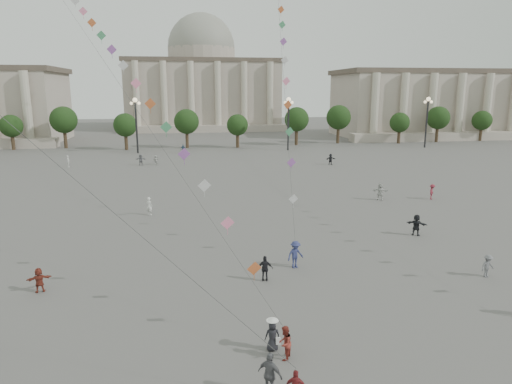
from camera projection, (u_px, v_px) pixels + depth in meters
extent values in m
plane|color=#555350|center=(297.00, 329.00, 23.78)|extent=(360.00, 360.00, 0.00)
cube|color=#A5988A|center=(483.00, 105.00, 124.54)|extent=(80.00, 22.00, 16.00)
cube|color=brown|center=(487.00, 73.00, 122.64)|extent=(81.60, 22.44, 1.20)
cube|color=#A5988A|center=(203.00, 96.00, 146.98)|extent=(46.00, 30.00, 20.00)
cube|color=brown|center=(202.00, 62.00, 144.64)|extent=(46.92, 30.60, 1.20)
cube|color=#A5988A|center=(206.00, 129.00, 132.56)|extent=(48.30, 4.00, 2.00)
cylinder|color=#A5988A|center=(202.00, 56.00, 144.22)|extent=(21.00, 21.00, 5.00)
sphere|color=gray|center=(202.00, 48.00, 143.67)|extent=(21.00, 21.00, 21.00)
cylinder|color=#36261B|center=(5.00, 142.00, 92.54)|extent=(0.70, 0.70, 3.52)
sphere|color=black|center=(3.00, 124.00, 91.73)|extent=(5.12, 5.12, 5.12)
cylinder|color=#36261B|center=(67.00, 141.00, 94.28)|extent=(0.70, 0.70, 3.52)
sphere|color=black|center=(65.00, 123.00, 93.47)|extent=(5.12, 5.12, 5.12)
cylinder|color=#36261B|center=(127.00, 140.00, 96.02)|extent=(0.70, 0.70, 3.52)
sphere|color=black|center=(126.00, 122.00, 95.21)|extent=(5.12, 5.12, 5.12)
cylinder|color=#36261B|center=(184.00, 139.00, 97.76)|extent=(0.70, 0.70, 3.52)
sphere|color=black|center=(184.00, 122.00, 96.95)|extent=(5.12, 5.12, 5.12)
cylinder|color=#36261B|center=(240.00, 138.00, 99.50)|extent=(0.70, 0.70, 3.52)
sphere|color=black|center=(240.00, 121.00, 98.69)|extent=(5.12, 5.12, 5.12)
cylinder|color=#36261B|center=(293.00, 137.00, 101.24)|extent=(0.70, 0.70, 3.52)
sphere|color=black|center=(294.00, 121.00, 100.43)|extent=(5.12, 5.12, 5.12)
cylinder|color=#36261B|center=(345.00, 137.00, 102.99)|extent=(0.70, 0.70, 3.52)
sphere|color=black|center=(346.00, 120.00, 102.17)|extent=(5.12, 5.12, 5.12)
cylinder|color=#36261B|center=(395.00, 136.00, 104.73)|extent=(0.70, 0.70, 3.52)
sphere|color=black|center=(396.00, 120.00, 103.91)|extent=(5.12, 5.12, 5.12)
cylinder|color=#36261B|center=(444.00, 135.00, 106.47)|extent=(0.70, 0.70, 3.52)
sphere|color=black|center=(445.00, 119.00, 105.66)|extent=(5.12, 5.12, 5.12)
cylinder|color=#36261B|center=(491.00, 134.00, 108.21)|extent=(0.70, 0.70, 3.52)
sphere|color=black|center=(492.00, 119.00, 107.40)|extent=(5.12, 5.12, 5.12)
cylinder|color=#262628|center=(137.00, 127.00, 88.03)|extent=(0.36, 0.36, 10.00)
sphere|color=#FFE5B2|center=(135.00, 100.00, 86.88)|extent=(0.90, 0.90, 0.90)
sphere|color=#FFE5B2|center=(131.00, 103.00, 86.91)|extent=(0.60, 0.60, 0.60)
sphere|color=#FFE5B2|center=(139.00, 103.00, 87.12)|extent=(0.60, 0.60, 0.60)
cylinder|color=#262628|center=(288.00, 126.00, 92.38)|extent=(0.36, 0.36, 10.00)
sphere|color=#FFE5B2|center=(289.00, 100.00, 91.23)|extent=(0.90, 0.90, 0.90)
sphere|color=#FFE5B2|center=(285.00, 103.00, 91.26)|extent=(0.60, 0.60, 0.60)
sphere|color=#FFE5B2|center=(292.00, 103.00, 91.47)|extent=(0.60, 0.60, 0.60)
cylinder|color=#262628|center=(426.00, 124.00, 96.73)|extent=(0.36, 0.36, 10.00)
sphere|color=#FFE5B2|center=(428.00, 99.00, 95.58)|extent=(0.90, 0.90, 0.90)
sphere|color=#FFE5B2|center=(425.00, 102.00, 95.62)|extent=(0.60, 0.60, 0.60)
sphere|color=#FFE5B2|center=(431.00, 102.00, 95.82)|extent=(0.60, 0.60, 0.60)
imported|color=navy|center=(183.00, 149.00, 88.27)|extent=(1.05, 0.44, 1.79)
imported|color=black|center=(416.00, 225.00, 38.82)|extent=(1.69, 1.47, 1.85)
imported|color=#BCBCB7|center=(156.00, 160.00, 75.32)|extent=(1.31, 1.42, 1.58)
imported|color=slate|center=(488.00, 266.00, 30.19)|extent=(1.12, 0.81, 1.56)
imported|color=beige|center=(380.00, 192.00, 51.26)|extent=(1.88, 1.11, 1.93)
imported|color=maroon|center=(432.00, 192.00, 51.58)|extent=(1.18, 1.29, 1.75)
imported|color=black|center=(331.00, 159.00, 75.37)|extent=(1.71, 0.71, 1.80)
imported|color=beige|center=(68.00, 161.00, 72.99)|extent=(0.54, 0.74, 1.87)
imported|color=slate|center=(141.00, 160.00, 74.81)|extent=(1.74, 0.68, 1.84)
imported|color=silver|center=(149.00, 206.00, 45.15)|extent=(0.79, 0.73, 1.81)
imported|color=maroon|center=(39.00, 280.00, 27.96)|extent=(1.52, 0.89, 1.56)
imported|color=#58575C|center=(270.00, 374.00, 18.44)|extent=(1.14, 1.07, 1.89)
imported|color=black|center=(265.00, 269.00, 29.57)|extent=(1.05, 0.57, 1.70)
imported|color=maroon|center=(285.00, 343.00, 20.96)|extent=(0.92, 0.99, 1.63)
imported|color=navy|center=(295.00, 254.00, 31.75)|extent=(1.44, 1.13, 1.95)
imported|color=black|center=(272.00, 336.00, 21.68)|extent=(0.75, 0.50, 1.50)
cone|color=white|center=(273.00, 319.00, 21.49)|extent=(0.52, 0.52, 0.14)
cylinder|color=white|center=(273.00, 320.00, 21.50)|extent=(0.60, 0.60, 0.02)
cube|color=white|center=(278.00, 341.00, 21.62)|extent=(0.22, 0.10, 0.35)
cylinder|color=#3F3F3F|center=(80.00, 184.00, 18.50)|extent=(0.02, 0.02, 22.68)
cylinder|color=#3F3F3F|center=(81.00, 26.00, 42.39)|extent=(0.02, 0.02, 70.67)
cube|color=#C15C2D|center=(254.00, 268.00, 22.36)|extent=(0.76, 0.25, 0.76)
cube|color=pink|center=(228.00, 223.00, 24.00)|extent=(0.76, 0.25, 0.76)
cube|color=silver|center=(204.00, 186.00, 25.67)|extent=(0.76, 0.25, 0.76)
cube|color=#9352A4|center=(184.00, 154.00, 27.35)|extent=(0.76, 0.25, 0.76)
cube|color=#418E5F|center=(166.00, 127.00, 29.05)|extent=(0.76, 0.25, 0.76)
cube|color=#C15C2D|center=(150.00, 104.00, 30.76)|extent=(0.76, 0.25, 0.76)
cube|color=pink|center=(136.00, 83.00, 32.47)|extent=(0.76, 0.25, 0.76)
cube|color=silver|center=(123.00, 65.00, 34.19)|extent=(0.76, 0.25, 0.76)
cube|color=#9352A4|center=(112.00, 49.00, 35.92)|extent=(0.76, 0.25, 0.76)
cube|color=#418E5F|center=(101.00, 35.00, 37.65)|extent=(0.76, 0.25, 0.76)
cube|color=#C15C2D|center=(92.00, 23.00, 39.39)|extent=(0.76, 0.25, 0.76)
cube|color=pink|center=(83.00, 11.00, 41.12)|extent=(0.76, 0.25, 0.76)
cube|color=silver|center=(75.00, 1.00, 42.87)|extent=(0.76, 0.25, 0.76)
cube|color=silver|center=(293.00, 199.00, 33.20)|extent=(0.76, 0.25, 0.76)
cube|color=#9352A4|center=(291.00, 162.00, 34.89)|extent=(0.76, 0.25, 0.76)
cube|color=#418E5F|center=(290.00, 132.00, 36.62)|extent=(0.76, 0.25, 0.76)
cube|color=#C15C2D|center=(288.00, 105.00, 38.38)|extent=(0.76, 0.25, 0.76)
cube|color=pink|center=(286.00, 81.00, 40.15)|extent=(0.76, 0.25, 0.76)
cube|color=silver|center=(285.00, 60.00, 41.94)|extent=(0.76, 0.25, 0.76)
cube|color=#9352A4|center=(283.00, 42.00, 43.74)|extent=(0.76, 0.25, 0.76)
cube|color=#418E5F|center=(282.00, 25.00, 45.54)|extent=(0.76, 0.25, 0.76)
cube|color=#C15C2D|center=(281.00, 10.00, 47.35)|extent=(0.76, 0.25, 0.76)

